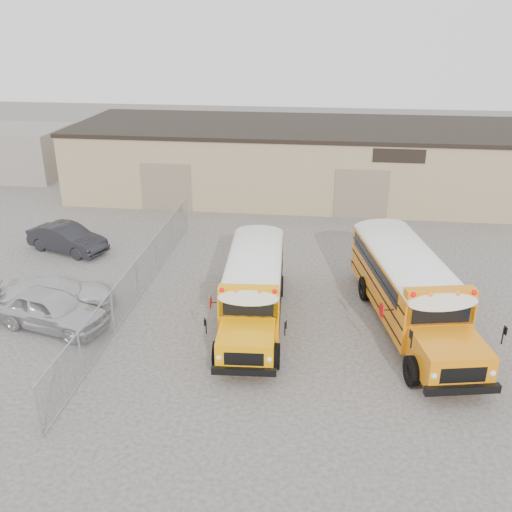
# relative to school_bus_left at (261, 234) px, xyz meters

# --- Properties ---
(ground) EXTENTS (120.00, 120.00, 0.00)m
(ground) POSITION_rel_school_bus_left_xyz_m (1.16, -7.52, -1.51)
(ground) COLOR #464340
(ground) RESTS_ON ground
(warehouse) EXTENTS (30.20, 10.20, 4.67)m
(warehouse) POSITION_rel_school_bus_left_xyz_m (1.16, 12.47, 0.86)
(warehouse) COLOR tan
(warehouse) RESTS_ON ground
(chainlink_fence) EXTENTS (0.07, 18.07, 1.81)m
(chainlink_fence) POSITION_rel_school_bus_left_xyz_m (-4.84, -4.52, -0.61)
(chainlink_fence) COLOR #96999E
(chainlink_fence) RESTS_ON ground
(distant_building_left) EXTENTS (8.00, 6.00, 3.60)m
(distant_building_left) POSITION_rel_school_bus_left_xyz_m (-20.84, 14.48, 0.29)
(distant_building_left) COLOR gray
(distant_building_left) RESTS_ON ground
(school_bus_left) EXTENTS (2.84, 9.06, 2.62)m
(school_bus_left) POSITION_rel_school_bus_left_xyz_m (0.00, 0.00, 0.00)
(school_bus_left) COLOR #FF9F04
(school_bus_left) RESTS_ON ground
(school_bus_right) EXTENTS (4.39, 10.33, 2.94)m
(school_bus_right) POSITION_rel_school_bus_left_xyz_m (5.26, 0.83, 0.19)
(school_bus_right) COLOR orange
(school_bus_right) RESTS_ON ground
(tarp_bundle) EXTENTS (1.13, 1.07, 1.46)m
(tarp_bundle) POSITION_rel_school_bus_left_xyz_m (0.56, -7.59, -0.77)
(tarp_bundle) COLOR black
(tarp_bundle) RESTS_ON ground
(car_silver) EXTENTS (4.93, 2.93, 1.57)m
(car_silver) POSITION_rel_school_bus_left_xyz_m (-7.42, -7.33, -0.73)
(car_silver) COLOR silver
(car_silver) RESTS_ON ground
(car_white) EXTENTS (5.15, 3.54, 1.39)m
(car_white) POSITION_rel_school_bus_left_xyz_m (-7.92, -5.99, -0.82)
(car_white) COLOR beige
(car_white) RESTS_ON ground
(car_dark) EXTENTS (4.62, 2.93, 1.44)m
(car_dark) POSITION_rel_school_bus_left_xyz_m (-10.17, 0.23, -0.79)
(car_dark) COLOR black
(car_dark) RESTS_ON ground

